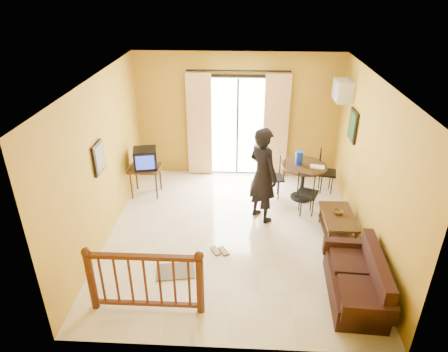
# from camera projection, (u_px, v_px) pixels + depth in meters

# --- Properties ---
(ground) EXTENTS (5.00, 5.00, 0.00)m
(ground) POSITION_uv_depth(u_px,v_px,m) (234.00, 233.00, 7.29)
(ground) COLOR beige
(ground) RESTS_ON ground
(room_shell) EXTENTS (5.00, 5.00, 5.00)m
(room_shell) POSITION_uv_depth(u_px,v_px,m) (235.00, 147.00, 6.51)
(room_shell) COLOR white
(room_shell) RESTS_ON ground
(balcony_door) EXTENTS (2.25, 0.14, 2.46)m
(balcony_door) POSITION_uv_depth(u_px,v_px,m) (237.00, 126.00, 8.91)
(balcony_door) COLOR black
(balcony_door) RESTS_ON ground
(tv_table) EXTENTS (0.63, 0.53, 0.63)m
(tv_table) POSITION_uv_depth(u_px,v_px,m) (145.00, 171.00, 8.34)
(tv_table) COLOR black
(tv_table) RESTS_ON ground
(television) EXTENTS (0.54, 0.51, 0.42)m
(television) POSITION_uv_depth(u_px,v_px,m) (145.00, 158.00, 8.20)
(television) COLOR black
(television) RESTS_ON tv_table
(picture_left) EXTENTS (0.05, 0.42, 0.52)m
(picture_left) POSITION_uv_depth(u_px,v_px,m) (99.00, 158.00, 6.51)
(picture_left) COLOR black
(picture_left) RESTS_ON room_shell
(dining_table) EXTENTS (0.92, 0.92, 0.77)m
(dining_table) POSITION_uv_depth(u_px,v_px,m) (303.00, 172.00, 8.16)
(dining_table) COLOR black
(dining_table) RESTS_ON ground
(water_jug) EXTENTS (0.15, 0.15, 0.29)m
(water_jug) POSITION_uv_depth(u_px,v_px,m) (299.00, 158.00, 8.05)
(water_jug) COLOR #1332B6
(water_jug) RESTS_ON dining_table
(serving_tray) EXTENTS (0.31, 0.23, 0.02)m
(serving_tray) POSITION_uv_depth(u_px,v_px,m) (317.00, 167.00, 7.99)
(serving_tray) COLOR beige
(serving_tray) RESTS_ON dining_table
(dining_chairs) EXTENTS (1.62, 1.42, 0.95)m
(dining_chairs) POSITION_uv_depth(u_px,v_px,m) (301.00, 200.00, 8.35)
(dining_chairs) COLOR black
(dining_chairs) RESTS_ON ground
(air_conditioner) EXTENTS (0.31, 0.60, 0.40)m
(air_conditioner) POSITION_uv_depth(u_px,v_px,m) (343.00, 91.00, 7.95)
(air_conditioner) COLOR silver
(air_conditioner) RESTS_ON room_shell
(botanical_print) EXTENTS (0.05, 0.50, 0.60)m
(botanical_print) POSITION_uv_depth(u_px,v_px,m) (353.00, 126.00, 7.59)
(botanical_print) COLOR black
(botanical_print) RESTS_ON room_shell
(coffee_table) EXTENTS (0.54, 0.98, 0.43)m
(coffee_table) POSITION_uv_depth(u_px,v_px,m) (338.00, 222.00, 7.10)
(coffee_table) COLOR black
(coffee_table) RESTS_ON ground
(bowl) EXTENTS (0.19, 0.19, 0.06)m
(bowl) POSITION_uv_depth(u_px,v_px,m) (338.00, 212.00, 7.07)
(bowl) COLOR #523C1C
(bowl) RESTS_ON coffee_table
(sofa) EXTENTS (0.78, 1.55, 0.73)m
(sofa) POSITION_uv_depth(u_px,v_px,m) (358.00, 282.00, 5.75)
(sofa) COLOR black
(sofa) RESTS_ON ground
(standing_person) EXTENTS (0.77, 0.80, 1.85)m
(standing_person) POSITION_uv_depth(u_px,v_px,m) (263.00, 175.00, 7.34)
(standing_person) COLOR black
(standing_person) RESTS_ON ground
(stair_balustrade) EXTENTS (1.63, 0.13, 1.04)m
(stair_balustrade) POSITION_uv_depth(u_px,v_px,m) (145.00, 278.00, 5.40)
(stair_balustrade) COLOR #471E0F
(stair_balustrade) RESTS_ON ground
(doormat) EXTENTS (0.66, 0.50, 0.02)m
(doormat) POSITION_uv_depth(u_px,v_px,m) (176.00, 271.00, 6.35)
(doormat) COLOR #5C5649
(doormat) RESTS_ON ground
(sandals) EXTENTS (0.35, 0.27, 0.03)m
(sandals) POSITION_uv_depth(u_px,v_px,m) (220.00, 251.00, 6.80)
(sandals) COLOR #523C1C
(sandals) RESTS_ON ground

